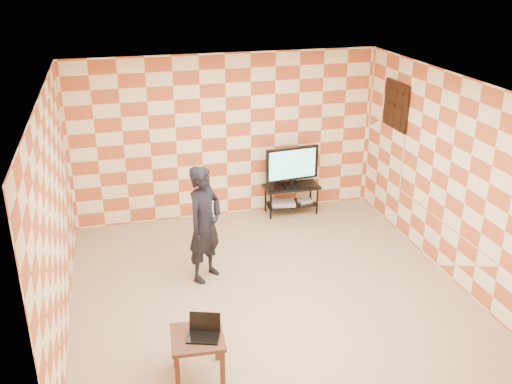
# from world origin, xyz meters

# --- Properties ---
(floor) EXTENTS (5.00, 5.00, 0.00)m
(floor) POSITION_xyz_m (0.00, 0.00, 0.00)
(floor) COLOR tan
(floor) RESTS_ON ground
(wall_back) EXTENTS (5.00, 0.02, 2.70)m
(wall_back) POSITION_xyz_m (0.00, 2.50, 1.35)
(wall_back) COLOR #FAEEBD
(wall_back) RESTS_ON ground
(wall_front) EXTENTS (5.00, 0.02, 2.70)m
(wall_front) POSITION_xyz_m (0.00, -2.50, 1.35)
(wall_front) COLOR #FAEEBD
(wall_front) RESTS_ON ground
(wall_left) EXTENTS (0.02, 5.00, 2.70)m
(wall_left) POSITION_xyz_m (-2.50, 0.00, 1.35)
(wall_left) COLOR #FAEEBD
(wall_left) RESTS_ON ground
(wall_right) EXTENTS (0.02, 5.00, 2.70)m
(wall_right) POSITION_xyz_m (2.50, 0.00, 1.35)
(wall_right) COLOR #FAEEBD
(wall_right) RESTS_ON ground
(ceiling) EXTENTS (5.00, 5.00, 0.02)m
(ceiling) POSITION_xyz_m (0.00, 0.00, 2.70)
(ceiling) COLOR white
(ceiling) RESTS_ON wall_back
(wall_art) EXTENTS (0.04, 0.72, 0.72)m
(wall_art) POSITION_xyz_m (2.47, 1.55, 1.95)
(wall_art) COLOR black
(wall_art) RESTS_ON wall_right
(tv_stand) EXTENTS (0.92, 0.42, 0.50)m
(tv_stand) POSITION_xyz_m (1.04, 2.24, 0.36)
(tv_stand) COLOR black
(tv_stand) RESTS_ON floor
(tv) EXTENTS (0.92, 0.20, 0.67)m
(tv) POSITION_xyz_m (1.04, 2.24, 0.87)
(tv) COLOR black
(tv) RESTS_ON tv_stand
(dvd_player) EXTENTS (0.44, 0.34, 0.07)m
(dvd_player) POSITION_xyz_m (0.90, 2.23, 0.21)
(dvd_player) COLOR #B1B1B3
(dvd_player) RESTS_ON tv_stand
(game_console) EXTENTS (0.25, 0.21, 0.05)m
(game_console) POSITION_xyz_m (1.29, 2.23, 0.20)
(game_console) COLOR silver
(game_console) RESTS_ON tv_stand
(side_table) EXTENTS (0.58, 0.58, 0.50)m
(side_table) POSITION_xyz_m (-1.15, -1.43, 0.41)
(side_table) COLOR #392015
(side_table) RESTS_ON floor
(laptop) EXTENTS (0.39, 0.35, 0.22)m
(laptop) POSITION_xyz_m (-1.08, -1.43, 0.55)
(laptop) COLOR black
(laptop) RESTS_ON side_table
(person) EXTENTS (0.69, 0.68, 1.61)m
(person) POSITION_xyz_m (-0.72, 0.51, 0.80)
(person) COLOR black
(person) RESTS_ON floor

